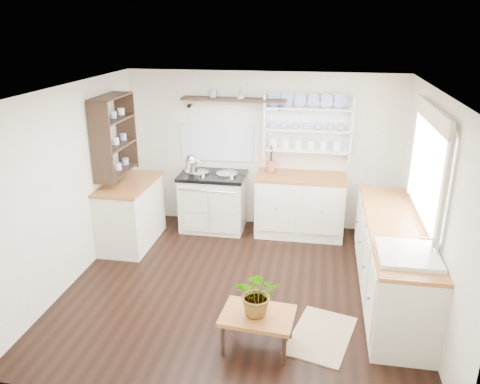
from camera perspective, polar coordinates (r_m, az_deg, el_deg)
name	(u,v)px	position (r m, az deg, el deg)	size (l,w,h in m)	color
floor	(240,286)	(5.65, 0.04, -11.43)	(4.00, 3.80, 0.01)	black
wall_back	(262,151)	(6.94, 2.72, 5.02)	(4.00, 0.02, 2.30)	beige
wall_right	(431,207)	(5.21, 22.26, -1.75)	(0.02, 3.80, 2.30)	beige
wall_left	(72,185)	(5.81, -19.79, 0.76)	(0.02, 3.80, 2.30)	beige
ceiling	(240,90)	(4.86, 0.04, 12.34)	(4.00, 3.80, 0.01)	white
window	(428,165)	(5.21, 21.99, 3.12)	(0.08, 1.55, 1.22)	white
aga_cooker	(213,201)	(6.96, -3.29, -1.10)	(0.96, 0.67, 0.89)	beige
back_cabinets	(300,204)	(6.82, 7.31, -1.50)	(1.27, 0.63, 0.90)	beige
right_cabinets	(392,260)	(5.52, 18.05, -7.85)	(0.62, 2.43, 0.90)	beige
belfast_sink	(407,265)	(4.71, 19.65, -8.43)	(0.55, 0.60, 0.45)	white
left_cabinets	(131,212)	(6.67, -13.17, -2.42)	(0.62, 1.13, 0.90)	beige
plate_rack	(308,126)	(6.76, 8.27, 7.96)	(1.20, 0.22, 0.90)	white
high_shelf	(234,100)	(6.72, -0.75, 11.16)	(1.50, 0.29, 0.16)	black
left_shelving	(114,135)	(6.40, -15.10, 6.73)	(0.28, 0.80, 1.05)	black
kettle	(191,163)	(6.72, -5.96, 3.54)	(0.20, 0.20, 0.24)	silver
utensil_crock	(270,166)	(6.75, 3.73, 3.15)	(0.13, 0.13, 0.16)	#954B36
center_table	(258,318)	(4.58, 2.16, -15.10)	(0.71, 0.54, 0.37)	brown
potted_plant	(258,293)	(4.43, 2.21, -12.25)	(0.40, 0.35, 0.45)	#3F7233
floor_rug	(321,335)	(4.95, 9.89, -16.82)	(0.55, 0.85, 0.02)	#9A7D5A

